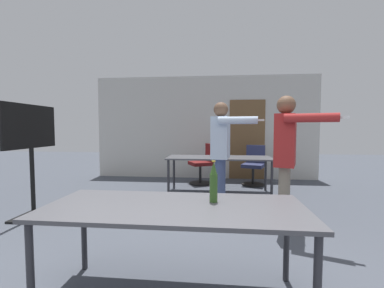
% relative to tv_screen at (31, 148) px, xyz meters
% --- Properties ---
extents(back_wall, '(5.80, 0.12, 2.68)m').
position_rel_tv_screen_xyz_m(back_wall, '(2.38, 3.33, 0.30)').
color(back_wall, beige).
rests_on(back_wall, ground_plane).
extents(conference_table_near, '(1.95, 0.81, 0.74)m').
position_rel_tv_screen_xyz_m(conference_table_near, '(2.38, -1.58, -0.36)').
color(conference_table_near, '#4C4C51').
rests_on(conference_table_near, ground_plane).
extents(conference_table_far, '(2.09, 0.75, 0.74)m').
position_rel_tv_screen_xyz_m(conference_table_far, '(2.73, 1.73, -0.36)').
color(conference_table_far, '#4C4C51').
rests_on(conference_table_far, ground_plane).
extents(tv_screen, '(0.44, 1.04, 1.66)m').
position_rel_tv_screen_xyz_m(tv_screen, '(0.00, 0.00, 0.00)').
color(tv_screen, black).
rests_on(tv_screen, ground_plane).
extents(person_near_casual, '(0.78, 0.75, 1.73)m').
position_rel_tv_screen_xyz_m(person_near_casual, '(2.76, 0.66, 0.01)').
color(person_near_casual, '#3D4C75').
rests_on(person_near_casual, ground_plane).
extents(person_far_watching, '(0.73, 0.79, 1.73)m').
position_rel_tv_screen_xyz_m(person_far_watching, '(3.58, -0.10, 0.02)').
color(person_far_watching, slate).
rests_on(person_far_watching, ground_plane).
extents(office_chair_far_left, '(0.60, 0.64, 0.92)m').
position_rel_tv_screen_xyz_m(office_chair_far_left, '(3.54, 2.61, -0.60)').
color(office_chair_far_left, black).
rests_on(office_chair_far_left, ground_plane).
extents(office_chair_far_right, '(0.67, 0.64, 0.95)m').
position_rel_tv_screen_xyz_m(office_chair_far_right, '(2.36, 2.59, -0.58)').
color(office_chair_far_right, black).
rests_on(office_chair_far_right, ground_plane).
extents(beer_bottle, '(0.06, 0.06, 0.33)m').
position_rel_tv_screen_xyz_m(beer_bottle, '(2.67, -1.46, -0.14)').
color(beer_bottle, '#2D511E').
rests_on(beer_bottle, conference_table_near).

